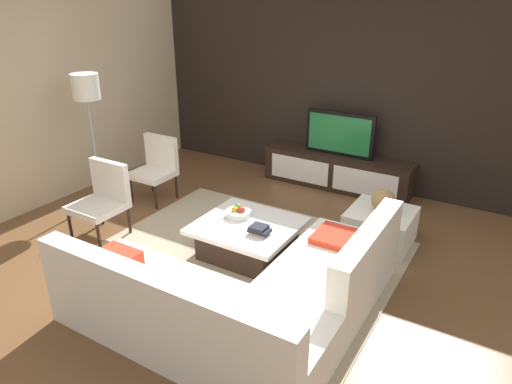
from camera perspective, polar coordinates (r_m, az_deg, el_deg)
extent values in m
plane|color=brown|center=(5.03, -0.65, -8.47)|extent=(14.00, 14.00, 0.00)
cube|color=black|center=(6.84, 11.55, 12.37)|extent=(6.40, 0.12, 2.80)
cube|color=beige|center=(6.78, -23.86, 10.78)|extent=(0.12, 5.20, 2.80)
cube|color=tan|center=(5.08, -1.62, -8.11)|extent=(3.15, 2.62, 0.01)
cube|color=black|center=(6.87, 9.91, 2.56)|extent=(2.15, 0.46, 0.50)
cube|color=white|center=(6.85, 5.33, 2.75)|extent=(0.91, 0.01, 0.35)
cube|color=white|center=(6.52, 13.16, 1.10)|extent=(0.91, 0.01, 0.35)
cube|color=black|center=(6.70, 10.24, 7.06)|extent=(1.01, 0.05, 0.62)
cube|color=#1E7238|center=(6.67, 10.15, 7.00)|extent=(0.91, 0.01, 0.52)
cube|color=white|center=(3.96, -8.36, -15.18)|extent=(2.36, 0.85, 0.41)
cube|color=white|center=(3.52, -12.25, -12.80)|extent=(2.36, 0.18, 0.39)
cube|color=white|center=(4.45, 8.98, -10.35)|extent=(0.85, 1.45, 0.41)
cube|color=white|center=(4.15, 13.62, -6.89)|extent=(0.18, 1.45, 0.39)
cube|color=red|center=(4.20, -16.25, -8.22)|extent=(0.36, 0.20, 0.22)
cube|color=red|center=(4.62, 10.91, -5.69)|extent=(0.60, 0.44, 0.06)
cube|color=black|center=(5.07, -1.03, -6.07)|extent=(0.84, 0.78, 0.33)
cube|color=white|center=(4.98, -1.04, -4.16)|extent=(1.05, 0.98, 0.05)
cylinder|color=black|center=(5.77, -21.90, -3.75)|extent=(0.04, 0.04, 0.38)
cylinder|color=black|center=(5.43, -18.79, -5.02)|extent=(0.04, 0.04, 0.38)
cylinder|color=black|center=(6.02, -18.51, -2.10)|extent=(0.04, 0.04, 0.38)
cylinder|color=black|center=(5.69, -15.35, -3.20)|extent=(0.04, 0.04, 0.38)
cube|color=white|center=(5.64, -18.89, -1.76)|extent=(0.55, 0.54, 0.08)
cube|color=white|center=(5.67, -17.51, 1.50)|extent=(0.55, 0.08, 0.45)
cylinder|color=#A5A5AA|center=(6.74, -18.40, -0.96)|extent=(0.28, 0.28, 0.02)
cylinder|color=#A5A5AA|center=(6.50, -19.19, 4.71)|extent=(0.03, 0.03, 1.39)
cylinder|color=white|center=(6.29, -20.23, 12.07)|extent=(0.34, 0.34, 0.32)
cube|color=white|center=(5.47, 14.99, -4.16)|extent=(0.70, 0.70, 0.40)
cylinder|color=silver|center=(5.11, -2.17, -2.64)|extent=(0.28, 0.28, 0.07)
sphere|color=#B23326|center=(5.06, -1.83, -2.24)|extent=(0.08, 0.08, 0.08)
sphere|color=#4C8C33|center=(5.13, -2.24, -1.90)|extent=(0.09, 0.09, 0.09)
sphere|color=gold|center=(5.08, -2.60, -2.19)|extent=(0.07, 0.07, 0.07)
cylinder|color=black|center=(6.54, -15.14, 0.40)|extent=(0.04, 0.04, 0.38)
cylinder|color=black|center=(6.24, -12.24, -0.43)|extent=(0.04, 0.04, 0.38)
cylinder|color=black|center=(6.81, -12.67, 1.58)|extent=(0.04, 0.04, 0.38)
cylinder|color=black|center=(6.52, -9.78, 0.84)|extent=(0.04, 0.04, 0.38)
cube|color=white|center=(6.46, -12.61, 2.17)|extent=(0.53, 0.50, 0.08)
cube|color=white|center=(6.51, -11.57, 4.93)|extent=(0.53, 0.08, 0.45)
sphere|color=#997247|center=(5.33, 15.36, -1.01)|extent=(0.26, 0.26, 0.26)
cube|color=#CCB78C|center=(4.77, 0.42, -4.94)|extent=(0.18, 0.15, 0.02)
cube|color=#1E232D|center=(4.75, 0.44, -4.73)|extent=(0.21, 0.15, 0.03)
cube|color=#1E232D|center=(4.74, 0.36, -4.34)|extent=(0.17, 0.16, 0.03)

